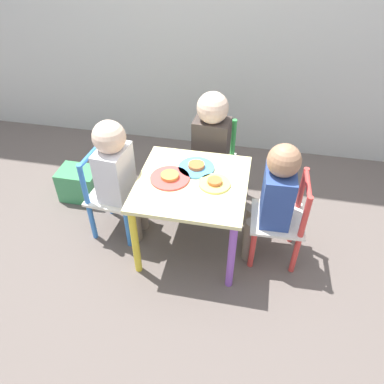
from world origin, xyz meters
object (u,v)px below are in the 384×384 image
object	(u,v)px
plate_right	(215,183)
child_back	(211,140)
plate_left	(170,177)
storage_bin	(80,184)
child_right	(274,195)
chair_red	(282,221)
chair_blue	(111,195)
kids_table	(192,193)
chair_green	(212,162)
plate_back	(196,167)
child_left	(118,171)

from	to	relation	value
plate_right	child_back	bearing A→B (deg)	101.67
plate_left	storage_bin	distance (m)	0.79
child_right	storage_bin	world-z (taller)	child_right
storage_bin	chair_red	bearing A→B (deg)	-11.30
chair_blue	child_back	bearing A→B (deg)	-48.77
child_right	chair_red	bearing A→B (deg)	90.00
kids_table	chair_green	world-z (taller)	chair_green
kids_table	plate_back	bearing A→B (deg)	90.00
plate_right	kids_table	bearing A→B (deg)	180.00
plate_left	chair_green	bearing A→B (deg)	72.52
kids_table	plate_back	distance (m)	0.14
child_left	child_right	world-z (taller)	child_left
chair_blue	storage_bin	size ratio (longest dim) A/B	2.08
kids_table	chair_blue	world-z (taller)	chair_blue
chair_red	plate_right	xyz separation A→B (m)	(-0.35, -0.02, 0.20)
plate_back	plate_left	bearing A→B (deg)	-135.00
plate_right	chair_blue	bearing A→B (deg)	176.17
chair_red	storage_bin	distance (m)	1.25
chair_green	kids_table	bearing A→B (deg)	-90.00
chair_green	storage_bin	distance (m)	0.83
plate_left	plate_right	size ratio (longest dim) A/B	1.26
child_left	chair_red	bearing A→B (deg)	-86.27
plate_back	storage_bin	world-z (taller)	plate_back
child_left	plate_left	size ratio (longest dim) A/B	3.61
chair_blue	child_left	size ratio (longest dim) A/B	0.72
plate_left	plate_back	bearing A→B (deg)	45.00
kids_table	chair_red	xyz separation A→B (m)	(0.46, 0.02, -0.12)
chair_blue	child_back	distance (m)	0.63
plate_back	chair_blue	bearing A→B (deg)	-170.94
child_left	plate_right	distance (m)	0.51
chair_blue	plate_back	distance (m)	0.50
chair_red	storage_bin	world-z (taller)	chair_red
plate_back	chair_red	bearing A→B (deg)	-11.49
chair_blue	child_left	bearing A→B (deg)	-90.00
chair_green	storage_bin	bearing A→B (deg)	-162.23
chair_red	chair_blue	bearing A→B (deg)	-93.48
plate_back	storage_bin	bearing A→B (deg)	168.82
child_left	plate_right	xyz separation A→B (m)	(0.50, -0.03, 0.03)
child_left	storage_bin	bearing A→B (deg)	63.14
child_back	plate_back	xyz separation A→B (m)	(-0.03, -0.28, 0.01)
child_right	plate_right	size ratio (longest dim) A/B	4.46
child_right	storage_bin	size ratio (longest dim) A/B	2.84
child_left	child_back	bearing A→B (deg)	-44.63
child_back	chair_blue	bearing A→B (deg)	-139.37
plate_back	plate_right	bearing A→B (deg)	-45.00
plate_left	kids_table	bearing A→B (deg)	-0.00
kids_table	child_left	distance (m)	0.40
storage_bin	chair_green	bearing A→B (deg)	13.62
child_back	storage_bin	size ratio (longest dim) A/B	2.95
kids_table	child_back	world-z (taller)	child_back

